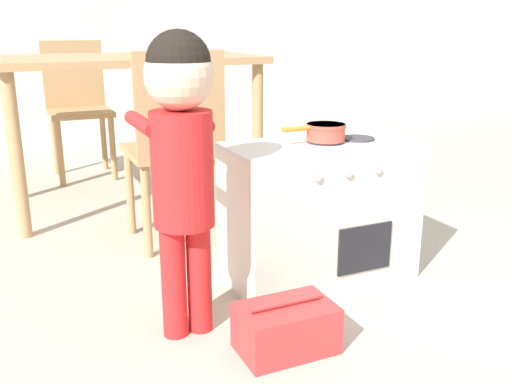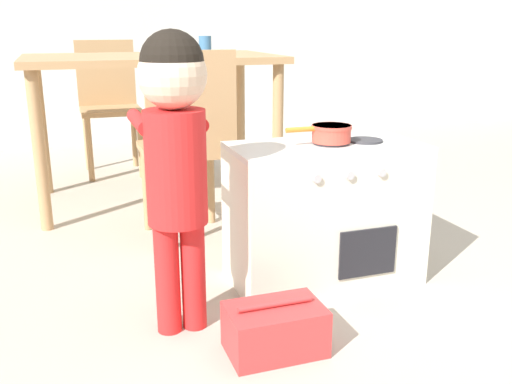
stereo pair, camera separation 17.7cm
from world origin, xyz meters
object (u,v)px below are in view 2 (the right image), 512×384
play_kitchen (324,213)px  cup_on_table (205,44)px  toy_pot (331,132)px  dining_table (152,75)px  toy_basket (275,329)px  dining_chair_near (187,143)px  dining_chair_far (109,103)px  child_figure (175,139)px

play_kitchen → cup_on_table: cup_on_table is taller
play_kitchen → cup_on_table: (-0.08, 1.44, 0.56)m
toy_pot → dining_table: bearing=109.2°
toy_basket → dining_chair_near: size_ratio=0.34×
toy_basket → play_kitchen: bearing=49.8°
toy_basket → dining_chair_far: 2.41m
dining_chair_far → toy_pot: bearing=107.2°
play_kitchen → child_figure: size_ratio=0.75×
child_figure → dining_chair_far: size_ratio=1.10×
toy_basket → dining_table: (-0.06, 1.65, 0.61)m
toy_basket → cup_on_table: (0.27, 1.86, 0.75)m
dining_table → play_kitchen: bearing=-71.4°
child_figure → dining_table: size_ratio=0.72×
child_figure → dining_chair_near: bearing=75.3°
dining_chair_far → dining_table: bearing=103.5°
dining_chair_far → child_figure: bearing=90.1°
toy_basket → dining_chair_far: size_ratio=0.34×
toy_pot → dining_chair_far: bearing=107.2°
toy_pot → cup_on_table: cup_on_table is taller
dining_table → cup_on_table: bearing=31.2°
cup_on_table → dining_chair_near: bearing=-109.2°
play_kitchen → toy_pot: (0.01, 0.00, 0.30)m
dining_table → cup_on_table: cup_on_table is taller
toy_basket → cup_on_table: size_ratio=3.11×
child_figure → dining_chair_near: (0.19, 0.73, -0.17)m
play_kitchen → cup_on_table: size_ratio=7.62×
toy_pot → dining_chair_near: dining_chair_near is taller
play_kitchen → dining_chair_far: 2.05m
dining_table → dining_chair_far: dining_chair_far is taller
dining_chair_far → cup_on_table: bearing=134.8°
toy_pot → toy_basket: 0.74m
dining_chair_near → dining_chair_far: 1.43m
child_figure → cup_on_table: 1.72m
play_kitchen → dining_chair_near: bearing=126.1°
dining_table → dining_chair_near: 0.73m
dining_table → dining_chair_near: bearing=-88.0°
dining_chair_near → child_figure: bearing=-104.7°
play_kitchen → dining_chair_far: dining_chair_far is taller
child_figure → dining_table: bearing=83.3°
toy_pot → child_figure: 0.63m
toy_pot → dining_table: dining_table is taller
play_kitchen → dining_table: 1.37m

